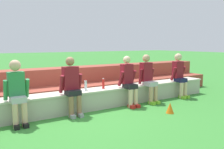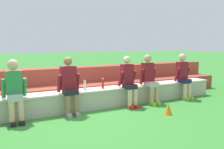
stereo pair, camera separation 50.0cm
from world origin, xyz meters
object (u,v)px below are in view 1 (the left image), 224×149
object	(u,v)px
person_left_of_center	(72,85)
water_bottle_mid_right	(103,84)
person_center	(129,80)
water_bottle_mid_left	(86,85)
person_far_left	(17,91)
sports_cone	(170,108)
person_right_of_center	(148,77)
plastic_cup_left_end	(181,78)
person_far_right	(179,74)

from	to	relation	value
person_left_of_center	water_bottle_mid_right	xyz separation A→B (m)	(0.96, 0.21, -0.10)
person_center	water_bottle_mid_left	distance (m)	1.16
person_far_left	sports_cone	world-z (taller)	person_far_left
water_bottle_mid_left	person_left_of_center	bearing A→B (deg)	-152.52
person_far_left	water_bottle_mid_left	xyz separation A→B (m)	(1.66, 0.28, -0.09)
water_bottle_mid_left	sports_cone	world-z (taller)	water_bottle_mid_left
person_left_of_center	water_bottle_mid_right	size ratio (longest dim) A/B	4.94
person_left_of_center	sports_cone	xyz separation A→B (m)	(2.02, -1.11, -0.59)
person_center	person_right_of_center	world-z (taller)	person_right_of_center
plastic_cup_left_end	person_center	bearing A→B (deg)	-173.70
person_right_of_center	plastic_cup_left_end	distance (m)	1.63
person_left_of_center	person_center	world-z (taller)	person_left_of_center
person_far_left	water_bottle_mid_left	world-z (taller)	person_far_left
person_left_of_center	person_center	distance (m)	1.60
person_left_of_center	person_far_right	bearing A→B (deg)	-0.33
person_left_of_center	person_right_of_center	xyz separation A→B (m)	(2.30, 0.01, -0.01)
person_far_left	person_right_of_center	distance (m)	3.49
person_far_left	plastic_cup_left_end	size ratio (longest dim) A/B	10.60
person_far_left	water_bottle_mid_right	distance (m)	2.16
person_center	plastic_cup_left_end	xyz separation A→B (m)	(2.31, 0.25, -0.14)
person_left_of_center	sports_cone	bearing A→B (deg)	-28.87
person_right_of_center	person_center	bearing A→B (deg)	-177.28
person_center	person_far_right	xyz separation A→B (m)	(1.94, 0.01, 0.03)
water_bottle_mid_right	plastic_cup_left_end	distance (m)	2.94
person_far_right	water_bottle_mid_left	distance (m)	3.08
person_far_right	water_bottle_mid_left	size ratio (longest dim) A/B	4.98
person_left_of_center	water_bottle_mid_left	world-z (taller)	person_left_of_center
water_bottle_mid_right	plastic_cup_left_end	bearing A→B (deg)	0.31
person_left_of_center	plastic_cup_left_end	distance (m)	3.91
person_center	person_right_of_center	bearing A→B (deg)	2.72
person_left_of_center	person_far_right	world-z (taller)	person_far_right
person_far_right	person_far_left	bearing A→B (deg)	-179.85
person_far_right	person_right_of_center	bearing A→B (deg)	178.82
water_bottle_mid_right	sports_cone	size ratio (longest dim) A/B	1.06
water_bottle_mid_left	person_far_right	bearing A→B (deg)	-4.93
person_right_of_center	sports_cone	xyz separation A→B (m)	(-0.27, -1.12, -0.58)
person_far_left	person_right_of_center	bearing A→B (deg)	0.62
plastic_cup_left_end	sports_cone	bearing A→B (deg)	-144.52
person_far_left	person_right_of_center	world-z (taller)	person_right_of_center
person_left_of_center	water_bottle_mid_right	distance (m)	0.99
person_far_right	water_bottle_mid_right	xyz separation A→B (m)	(-2.57, 0.23, -0.11)
water_bottle_mid_right	water_bottle_mid_left	bearing A→B (deg)	176.11
person_far_left	plastic_cup_left_end	world-z (taller)	person_far_left
water_bottle_mid_right	plastic_cup_left_end	xyz separation A→B (m)	(2.94, 0.02, -0.07)
person_center	person_far_right	distance (m)	1.94
water_bottle_mid_left	water_bottle_mid_right	xyz separation A→B (m)	(0.49, -0.03, 0.00)
person_left_of_center	person_far_right	xyz separation A→B (m)	(3.53, -0.02, 0.01)
sports_cone	person_center	bearing A→B (deg)	111.38
person_center	water_bottle_mid_right	world-z (taller)	person_center
water_bottle_mid_left	water_bottle_mid_right	size ratio (longest dim) A/B	1.00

